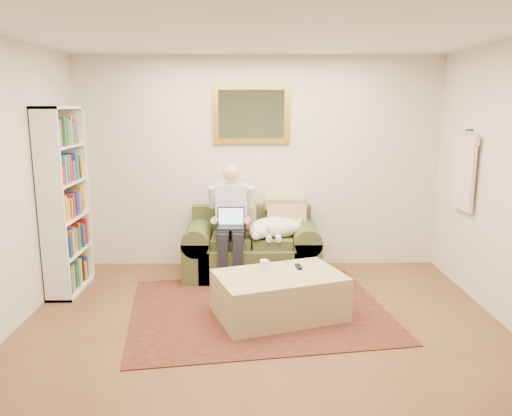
{
  "coord_description": "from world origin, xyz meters",
  "views": [
    {
      "loc": [
        -0.11,
        -3.68,
        2.01
      ],
      "look_at": [
        -0.04,
        1.44,
        0.95
      ],
      "focal_mm": 35.0,
      "sensor_mm": 36.0,
      "label": 1
    }
  ],
  "objects_px": {
    "bookshelf": "(64,201)",
    "coffee_mug": "(264,265)",
    "ottoman": "(279,295)",
    "seated_man": "(231,224)",
    "sofa": "(252,253)",
    "laptop": "(231,222)",
    "sleeping_dog": "(276,227)"
  },
  "relations": [
    {
      "from": "sofa",
      "to": "ottoman",
      "type": "bearing_deg",
      "value": -77.97
    },
    {
      "from": "sleeping_dog",
      "to": "bookshelf",
      "type": "xyz_separation_m",
      "value": [
        -2.3,
        -0.38,
        0.39
      ]
    },
    {
      "from": "sofa",
      "to": "laptop",
      "type": "height_order",
      "value": "laptop"
    },
    {
      "from": "sofa",
      "to": "ottoman",
      "type": "distance_m",
      "value": 1.25
    },
    {
      "from": "coffee_mug",
      "to": "laptop",
      "type": "bearing_deg",
      "value": 111.86
    },
    {
      "from": "sofa",
      "to": "seated_man",
      "type": "xyz_separation_m",
      "value": [
        -0.24,
        -0.15,
        0.39
      ]
    },
    {
      "from": "sleeping_dog",
      "to": "sofa",
      "type": "bearing_deg",
      "value": 164.26
    },
    {
      "from": "sofa",
      "to": "ottoman",
      "type": "relative_size",
      "value": 1.35
    },
    {
      "from": "ottoman",
      "to": "seated_man",
      "type": "bearing_deg",
      "value": 114.85
    },
    {
      "from": "bookshelf",
      "to": "sleeping_dog",
      "type": "bearing_deg",
      "value": 9.48
    },
    {
      "from": "ottoman",
      "to": "coffee_mug",
      "type": "bearing_deg",
      "value": 138.25
    },
    {
      "from": "coffee_mug",
      "to": "bookshelf",
      "type": "height_order",
      "value": "bookshelf"
    },
    {
      "from": "coffee_mug",
      "to": "seated_man",
      "type": "bearing_deg",
      "value": 110.57
    },
    {
      "from": "sofa",
      "to": "bookshelf",
      "type": "relative_size",
      "value": 0.79
    },
    {
      "from": "bookshelf",
      "to": "coffee_mug",
      "type": "bearing_deg",
      "value": -16.48
    },
    {
      "from": "sleeping_dog",
      "to": "ottoman",
      "type": "height_order",
      "value": "sleeping_dog"
    },
    {
      "from": "seated_man",
      "to": "sleeping_dog",
      "type": "height_order",
      "value": "seated_man"
    },
    {
      "from": "laptop",
      "to": "ottoman",
      "type": "distance_m",
      "value": 1.23
    },
    {
      "from": "seated_man",
      "to": "laptop",
      "type": "xyz_separation_m",
      "value": [
        0.0,
        -0.06,
        0.03
      ]
    },
    {
      "from": "coffee_mug",
      "to": "sofa",
      "type": "bearing_deg",
      "value": 96.16
    },
    {
      "from": "seated_man",
      "to": "sleeping_dog",
      "type": "bearing_deg",
      "value": 7.13
    },
    {
      "from": "seated_man",
      "to": "sofa",
      "type": "bearing_deg",
      "value": 31.45
    },
    {
      "from": "seated_man",
      "to": "ottoman",
      "type": "distance_m",
      "value": 1.27
    },
    {
      "from": "laptop",
      "to": "ottoman",
      "type": "height_order",
      "value": "laptop"
    },
    {
      "from": "laptop",
      "to": "coffee_mug",
      "type": "height_order",
      "value": "laptop"
    },
    {
      "from": "sofa",
      "to": "seated_man",
      "type": "relative_size",
      "value": 1.19
    },
    {
      "from": "laptop",
      "to": "ottoman",
      "type": "bearing_deg",
      "value": -63.84
    },
    {
      "from": "sofa",
      "to": "sleeping_dog",
      "type": "relative_size",
      "value": 2.43
    },
    {
      "from": "sofa",
      "to": "coffee_mug",
      "type": "relative_size",
      "value": 15.86
    },
    {
      "from": "sleeping_dog",
      "to": "seated_man",
      "type": "bearing_deg",
      "value": -172.87
    },
    {
      "from": "coffee_mug",
      "to": "bookshelf",
      "type": "xyz_separation_m",
      "value": [
        -2.13,
        0.63,
        0.52
      ]
    },
    {
      "from": "sofa",
      "to": "coffee_mug",
      "type": "xyz_separation_m",
      "value": [
        0.12,
        -1.09,
        0.2
      ]
    }
  ]
}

